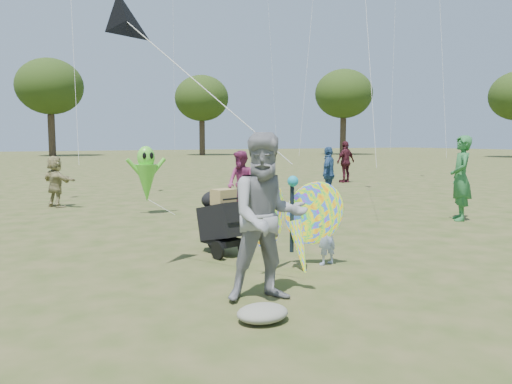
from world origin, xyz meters
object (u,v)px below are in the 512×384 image
crowd_h (346,162)px  crowd_c (328,174)px  jogging_stroller (221,217)px  alien_kite (146,176)px  crowd_f (461,178)px  child_girl (327,234)px  adult_man (267,217)px  butterfly_kite (295,225)px  crowd_e (241,183)px  crowd_d (55,182)px

crowd_h → crowd_c: bearing=35.5°
jogging_stroller → alien_kite: (0.07, 4.85, 0.36)m
crowd_f → crowd_h: 10.35m
crowd_f → alien_kite: crowd_f is taller
child_girl → crowd_h: size_ratio=0.51×
adult_man → butterfly_kite: size_ratio=1.14×
child_girl → jogging_stroller: size_ratio=0.84×
adult_man → alien_kite: size_ratio=1.14×
crowd_e → crowd_h: (8.30, 6.55, 0.10)m
crowd_d → butterfly_kite: bearing=168.9°
butterfly_kite → crowd_d: bearing=104.9°
crowd_c → alien_kite: alien_kite is taller
crowd_d → alien_kite: bearing=-168.9°
adult_man → crowd_c: 9.87m
crowd_c → crowd_f: crowd_f is taller
crowd_e → jogging_stroller: crowd_e is taller
crowd_f → crowd_e: bearing=-86.3°
child_girl → crowd_d: (-2.95, 8.82, 0.26)m
crowd_f → alien_kite: size_ratio=1.15×
crowd_d → crowd_e: crowd_e is taller
crowd_f → crowd_h: (4.02, 9.53, -0.09)m
crowd_c → jogging_stroller: size_ratio=1.51×
jogging_stroller → crowd_d: bearing=89.9°
jogging_stroller → adult_man: bearing=-115.3°
adult_man → crowd_d: size_ratio=1.37×
crowd_h → jogging_stroller: (-10.37, -10.06, -0.30)m
crowd_c → butterfly_kite: 8.44m
jogging_stroller → crowd_e: bearing=45.3°
child_girl → alien_kite: (-1.04, 6.30, 0.50)m
crowd_f → alien_kite: (-6.28, 4.33, -0.03)m
child_girl → adult_man: adult_man is taller
crowd_h → butterfly_kite: crowd_h is taller
butterfly_kite → child_girl: bearing=3.1°
adult_man → crowd_e: (2.57, 6.01, -0.18)m
crowd_c → crowd_f: (0.51, -4.54, 0.16)m
crowd_d → crowd_h: size_ratio=0.79×
adult_man → crowd_f: size_ratio=1.00×
child_girl → crowd_c: crowd_c is taller
child_girl → butterfly_kite: 0.62m
crowd_f → crowd_c: bearing=-135.0°
crowd_e → crowd_d: bearing=-147.8°
crowd_d → crowd_f: crowd_f is taller
crowd_c → crowd_h: 6.74m
crowd_h → butterfly_kite: 15.17m
crowd_e → butterfly_kite: (-1.55, -4.99, -0.15)m
alien_kite → adult_man: bearing=-94.4°
butterfly_kite → crowd_c: bearing=50.9°
adult_man → alien_kite: 7.38m
crowd_d → child_girl: bearing=172.5°
child_girl → crowd_c: 8.06m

